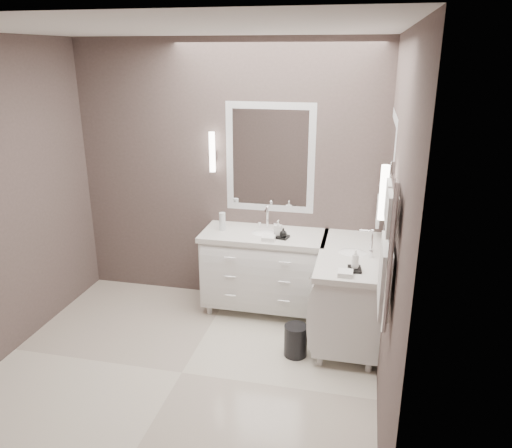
% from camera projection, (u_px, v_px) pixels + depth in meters
% --- Properties ---
extents(floor, '(3.20, 3.00, 0.01)m').
position_uv_depth(floor, '(182.00, 373.00, 4.19)').
color(floor, silver).
rests_on(floor, ground).
extents(ceiling, '(3.20, 3.00, 0.01)m').
position_uv_depth(ceiling, '(162.00, 28.00, 3.31)').
color(ceiling, white).
rests_on(ceiling, wall_back).
extents(wall_back, '(3.20, 0.01, 2.70)m').
position_uv_depth(wall_back, '(227.00, 175.00, 5.14)').
color(wall_back, '#504340').
rests_on(wall_back, floor).
extents(wall_front, '(3.20, 0.01, 2.70)m').
position_uv_depth(wall_front, '(55.00, 320.00, 2.36)').
color(wall_front, '#504340').
rests_on(wall_front, floor).
extents(wall_right, '(0.01, 3.00, 2.70)m').
position_uv_depth(wall_right, '(393.00, 237.00, 3.42)').
color(wall_right, '#504340').
rests_on(wall_right, floor).
extents(vanity_back, '(1.24, 0.59, 0.97)m').
position_uv_depth(vanity_back, '(264.00, 267.00, 5.07)').
color(vanity_back, white).
rests_on(vanity_back, floor).
extents(vanity_right, '(0.59, 1.24, 0.97)m').
position_uv_depth(vanity_right, '(350.00, 289.00, 4.59)').
color(vanity_right, white).
rests_on(vanity_right, floor).
extents(mirror_back, '(0.90, 0.02, 1.10)m').
position_uv_depth(mirror_back, '(270.00, 158.00, 4.97)').
color(mirror_back, white).
rests_on(mirror_back, wall_back).
extents(mirror_right, '(0.02, 0.90, 1.10)m').
position_uv_depth(mirror_right, '(390.00, 181.00, 4.10)').
color(mirror_right, white).
rests_on(mirror_right, wall_right).
extents(sconce_back, '(0.06, 0.06, 0.40)m').
position_uv_depth(sconce_back, '(212.00, 153.00, 5.01)').
color(sconce_back, white).
rests_on(sconce_back, wall_back).
extents(sconce_right, '(0.06, 0.06, 0.40)m').
position_uv_depth(sconce_right, '(384.00, 194.00, 3.56)').
color(sconce_right, white).
rests_on(sconce_right, wall_right).
extents(towel_bar_corner, '(0.03, 0.22, 0.30)m').
position_uv_depth(towel_bar_corner, '(378.00, 211.00, 4.77)').
color(towel_bar_corner, white).
rests_on(towel_bar_corner, wall_right).
extents(towel_ladder, '(0.06, 0.58, 0.90)m').
position_uv_depth(towel_ladder, '(387.00, 252.00, 3.05)').
color(towel_ladder, white).
rests_on(towel_ladder, wall_right).
extents(waste_bin, '(0.25, 0.25, 0.29)m').
position_uv_depth(waste_bin, '(296.00, 340.00, 4.40)').
color(waste_bin, black).
rests_on(waste_bin, floor).
extents(amenity_tray_back, '(0.17, 0.15, 0.02)m').
position_uv_depth(amenity_tray_back, '(281.00, 237.00, 4.82)').
color(amenity_tray_back, black).
rests_on(amenity_tray_back, vanity_back).
extents(amenity_tray_right, '(0.12, 0.15, 0.02)m').
position_uv_depth(amenity_tray_right, '(355.00, 269.00, 4.10)').
color(amenity_tray_right, black).
rests_on(amenity_tray_right, vanity_right).
extents(water_bottle, '(0.08, 0.08, 0.18)m').
position_uv_depth(water_bottle, '(222.00, 221.00, 5.01)').
color(water_bottle, silver).
rests_on(water_bottle, vanity_back).
extents(soap_bottle_a, '(0.07, 0.08, 0.15)m').
position_uv_depth(soap_bottle_a, '(278.00, 228.00, 4.82)').
color(soap_bottle_a, white).
rests_on(soap_bottle_a, amenity_tray_back).
extents(soap_bottle_b, '(0.09, 0.09, 0.09)m').
position_uv_depth(soap_bottle_b, '(283.00, 232.00, 4.77)').
color(soap_bottle_b, black).
rests_on(soap_bottle_b, amenity_tray_back).
extents(soap_bottle_c, '(0.08, 0.08, 0.16)m').
position_uv_depth(soap_bottle_c, '(355.00, 259.00, 4.07)').
color(soap_bottle_c, white).
rests_on(soap_bottle_c, amenity_tray_right).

